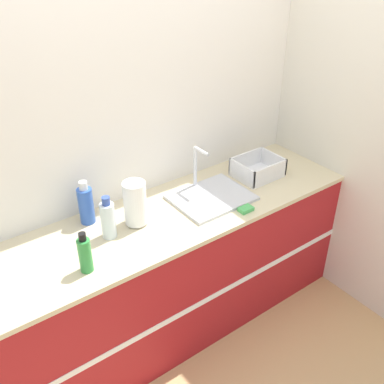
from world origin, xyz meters
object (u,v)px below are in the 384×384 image
Objects in this scene: sink at (211,195)px; paper_towel_roll at (135,203)px; bottle_blue at (86,205)px; bottle_green at (85,254)px; dish_rack at (257,170)px; bottle_clear at (108,219)px.

sink is 0.54m from paper_towel_roll.
bottle_blue reaches higher than bottle_green.
sink is 0.79m from bottle_blue.
bottle_green is at bearing -169.94° from sink.
dish_rack is 1.40m from bottle_green.
paper_towel_roll is 0.98m from dish_rack.
paper_towel_roll is 0.46m from bottle_green.
dish_rack is at bearing -0.12° from paper_towel_roll.
bottle_clear is at bearing -174.14° from paper_towel_roll.
paper_towel_roll is at bearing 5.86° from bottle_clear.
paper_towel_roll is 1.01× the size of bottle_blue.
bottle_green is at bearing -171.55° from dish_rack.
bottle_blue is 1.17× the size of bottle_green.
bottle_blue reaches higher than dish_rack.
bottle_green reaches higher than dish_rack.
dish_rack is 1.19× the size of bottle_clear.
bottle_blue is at bearing 100.23° from bottle_clear.
paper_towel_roll is 0.29m from bottle_blue.
bottle_green is (-0.19, -0.39, -0.02)m from bottle_blue.
paper_towel_roll is at bearing 26.68° from bottle_green.
sink is 1.78× the size of bottle_blue.
bottle_blue is (-0.22, 0.19, -0.02)m from paper_towel_roll.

